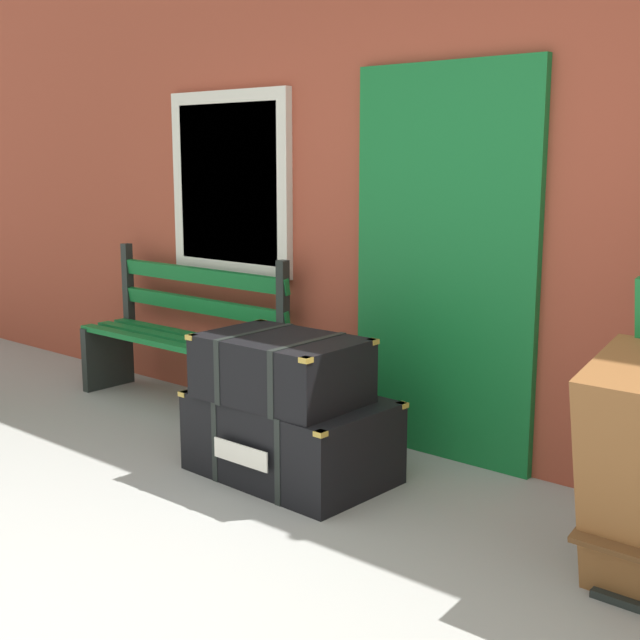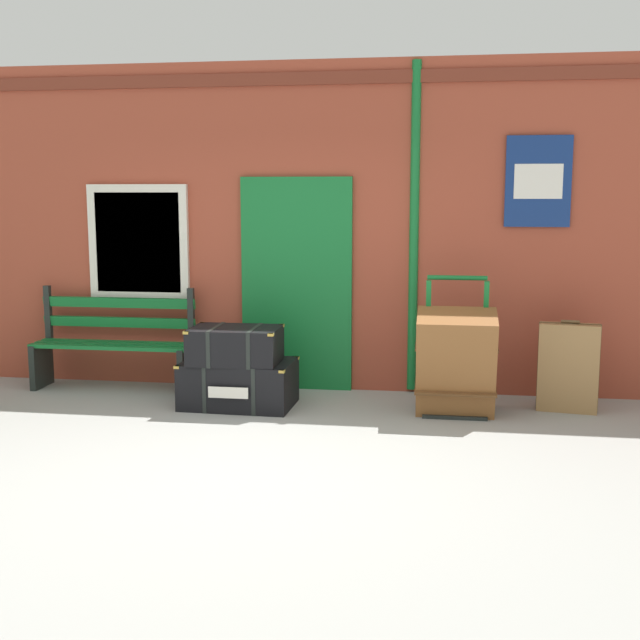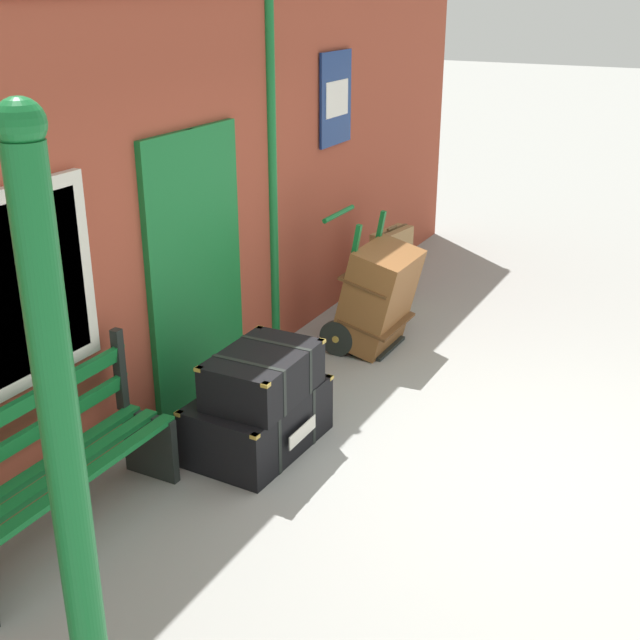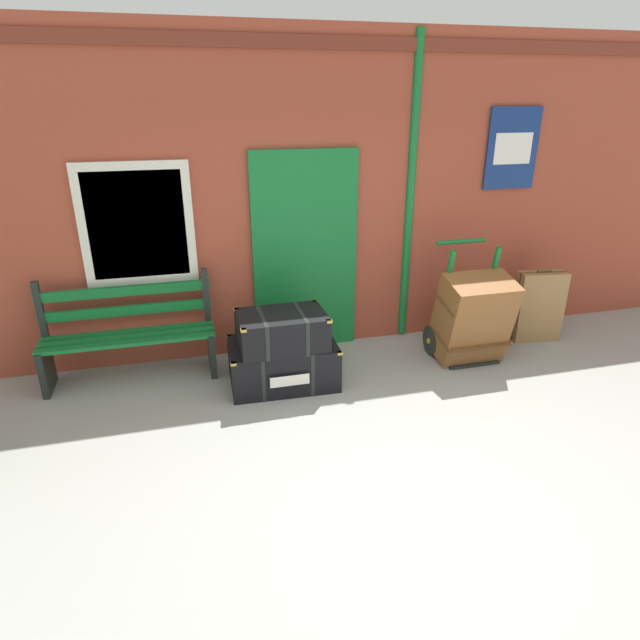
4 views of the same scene
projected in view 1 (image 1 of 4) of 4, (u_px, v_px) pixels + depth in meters
brick_facade at (470, 161)px, 4.52m from camera, size 10.40×0.35×3.20m
platform_bench at (184, 339)px, 5.59m from camera, size 1.60×0.43×1.01m
steamer_trunk_base at (291, 437)px, 4.37m from camera, size 1.03×0.70×0.43m
steamer_trunk_middle at (281, 368)px, 4.27m from camera, size 0.82×0.56×0.33m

